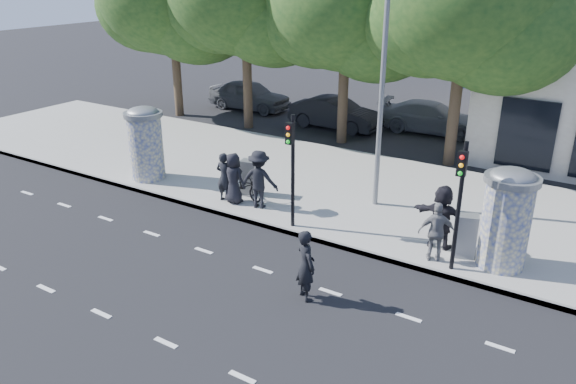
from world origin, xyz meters
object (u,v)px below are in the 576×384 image
Objects in this scene: car_left at (249,95)px; man_road at (306,265)px; traffic_pole_far at (460,194)px; traffic_pole_near at (292,160)px; street_lamp at (383,60)px; cabinet_right at (465,236)px; ped_d at (259,179)px; ad_column_left at (146,141)px; ped_b at (224,177)px; car_right at (432,117)px; ped_e at (437,232)px; car_mid at (335,113)px; ad_column_right at (507,216)px; bicycle at (244,186)px; ped_a at (234,178)px; cabinet_left at (250,177)px; ped_f at (442,217)px.

man_road is at bearing -141.30° from car_left.
traffic_pole_near is at bearing 180.00° from traffic_pole_far.
street_lamp is 5.67m from cabinet_right.
ad_column_left is at bearing -15.35° from ped_d.
ad_column_left reaches higher than ped_b.
man_road is at bearing -22.42° from ad_column_left.
man_road is at bearing 144.25° from ped_b.
man_road is 0.36× the size of car_right.
street_lamp is at bearing -66.51° from ped_e.
car_mid is at bearing 108.11° from car_right.
car_left is at bearing 145.57° from ad_column_right.
ad_column_right reaches higher than car_left.
ped_e is at bearing -89.96° from man_road.
ped_b is 10.38m from car_mid.
traffic_pole_near is 2.04× the size of bicycle.
ped_a is 1.42× the size of cabinet_left.
cabinet_left is 0.26× the size of car_mid.
street_lamp is at bearing -143.95° from car_mid.
traffic_pole_near and traffic_pole_far have the same top height.
ped_f is at bearing -82.92° from man_road.
ped_e is at bearing 3.51° from traffic_pole_near.
car_right is at bearing -72.56° from ped_f.
ad_column_left is 0.57× the size of car_left.
ped_d is 13.91m from car_left.
car_mid is at bearing -31.88° from man_road.
ped_a is 5.91m from man_road.
traffic_pole_far is at bearing -139.33° from car_mid.
man_road is at bearing -142.04° from cabinet_right.
ped_b is at bearing -171.88° from car_mid.
ped_a is at bearing 167.65° from traffic_pole_near.
traffic_pole_near reaches higher than car_left.
street_lamp is (1.40, 2.84, 2.56)m from traffic_pole_near.
cabinet_left is (-7.38, 1.45, -1.49)m from traffic_pole_far.
car_right reaches higher than cabinet_right.
ped_f reaches higher than cabinet_right.
traffic_pole_far is 6.57m from ped_d.
traffic_pole_far is at bearing -98.58° from man_road.
ped_a is at bearing 175.63° from traffic_pole_far.
ad_column_right is 5.91m from traffic_pole_near.
street_lamp is at bearing -129.07° from car_left.
ped_a is 0.36× the size of car_left.
man_road is at bearing -53.32° from cabinet_left.
ped_e is 0.92× the size of man_road.
car_right is at bearing -96.39° from ped_a.
bicycle is (-2.50, 1.04, -1.64)m from traffic_pole_near.
ped_e reaches higher than cabinet_right.
traffic_pole_near is 3.21m from ped_b.
car_mid is (-2.59, 10.12, -0.36)m from ped_d.
ped_a is 0.63m from bicycle.
ped_b is 0.77m from bicycle.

